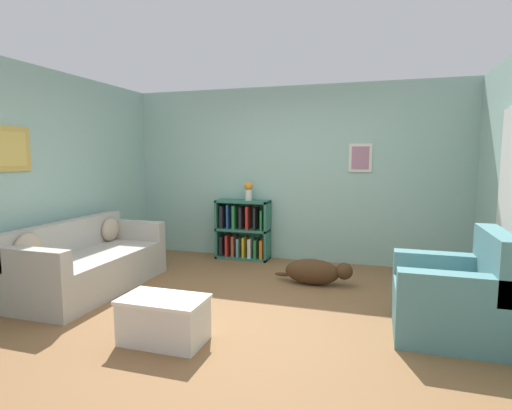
{
  "coord_description": "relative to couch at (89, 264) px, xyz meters",
  "views": [
    {
      "loc": [
        1.25,
        -3.68,
        1.57
      ],
      "look_at": [
        0.0,
        0.4,
        1.05
      ],
      "focal_mm": 28.0,
      "sensor_mm": 36.0,
      "label": 1
    }
  ],
  "objects": [
    {
      "name": "ground_plane",
      "position": [
        1.99,
        -0.14,
        -0.3
      ],
      "size": [
        14.0,
        14.0,
        0.0
      ],
      "primitive_type": "plane",
      "color": "brown"
    },
    {
      "name": "wall_left",
      "position": [
        -0.56,
        -0.14,
        1.0
      ],
      "size": [
        0.13,
        5.0,
        2.6
      ],
      "color": "#93BCB2",
      "rests_on": "ground_plane"
    },
    {
      "name": "dog",
      "position": [
        2.55,
        0.96,
        -0.14
      ],
      "size": [
        0.97,
        0.28,
        0.32
      ],
      "color": "#472D19",
      "rests_on": "ground_plane"
    },
    {
      "name": "vase",
      "position": [
        1.37,
        1.89,
        0.76
      ],
      "size": [
        0.13,
        0.13,
        0.29
      ],
      "color": "silver",
      "rests_on": "bookshelf"
    },
    {
      "name": "recliner_chair",
      "position": [
        3.92,
        -0.09,
        0.04
      ],
      "size": [
        0.89,
        0.89,
        0.94
      ],
      "color": "slate",
      "rests_on": "ground_plane"
    },
    {
      "name": "coffee_table",
      "position": [
        1.55,
        -0.95,
        -0.1
      ],
      "size": [
        0.72,
        0.42,
        0.39
      ],
      "color": "silver",
      "rests_on": "ground_plane"
    },
    {
      "name": "couch",
      "position": [
        0.0,
        0.0,
        0.0
      ],
      "size": [
        0.87,
        1.89,
        0.8
      ],
      "color": "#ADA89E",
      "rests_on": "ground_plane"
    },
    {
      "name": "bookshelf",
      "position": [
        1.27,
        1.91,
        0.12
      ],
      "size": [
        0.82,
        0.3,
        0.91
      ],
      "color": "#2D6B56",
      "rests_on": "ground_plane"
    },
    {
      "name": "wall_back",
      "position": [
        1.99,
        2.11,
        1.0
      ],
      "size": [
        5.6,
        0.13,
        2.6
      ],
      "color": "#93BCB2",
      "rests_on": "ground_plane"
    }
  ]
}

